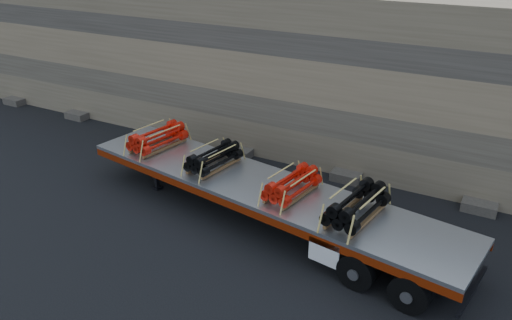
{
  "coord_description": "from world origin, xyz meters",
  "views": [
    {
      "loc": [
        7.38,
        -12.73,
        9.27
      ],
      "look_at": [
        -0.35,
        1.44,
        1.73
      ],
      "focal_mm": 35.0,
      "sensor_mm": 36.0,
      "label": 1
    }
  ],
  "objects": [
    {
      "name": "trailer",
      "position": [
        0.39,
        0.4,
        0.71
      ],
      "size": [
        14.52,
        4.93,
        1.43
      ],
      "primitive_type": null,
      "rotation": [
        0.0,
        0.0,
        -0.16
      ],
      "color": "#B5B8BD",
      "rests_on": "ground"
    },
    {
      "name": "bundle_midrear",
      "position": [
        1.63,
        0.21,
        1.79
      ],
      "size": [
        1.34,
        2.19,
        0.73
      ],
      "primitive_type": null,
      "rotation": [
        0.0,
        0.0,
        -0.16
      ],
      "color": "red",
      "rests_on": "trailer"
    },
    {
      "name": "bundle_rear",
      "position": [
        3.89,
        -0.15,
        1.84
      ],
      "size": [
        1.5,
        2.46,
        0.82
      ],
      "primitive_type": null,
      "rotation": [
        0.0,
        0.0,
        -0.16
      ],
      "color": "black",
      "rests_on": "trailer"
    },
    {
      "name": "bundle_midfront",
      "position": [
        -1.68,
        0.73,
        1.79
      ],
      "size": [
        1.34,
        2.2,
        0.73
      ],
      "primitive_type": null,
      "rotation": [
        0.0,
        0.0,
        -0.16
      ],
      "color": "black",
      "rests_on": "trailer"
    },
    {
      "name": "rock_wall",
      "position": [
        0.0,
        6.5,
        3.5
      ],
      "size": [
        44.0,
        3.0,
        7.0
      ],
      "primitive_type": "cube",
      "color": "#7A6B54",
      "rests_on": "ground"
    },
    {
      "name": "bundle_front",
      "position": [
        -4.58,
        1.18,
        1.82
      ],
      "size": [
        1.45,
        2.38,
        0.79
      ],
      "primitive_type": null,
      "rotation": [
        0.0,
        0.0,
        -0.16
      ],
      "color": "red",
      "rests_on": "trailer"
    },
    {
      "name": "ground",
      "position": [
        0.0,
        0.0,
        0.0
      ],
      "size": [
        120.0,
        120.0,
        0.0
      ],
      "primitive_type": "plane",
      "color": "black",
      "rests_on": "ground"
    }
  ]
}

